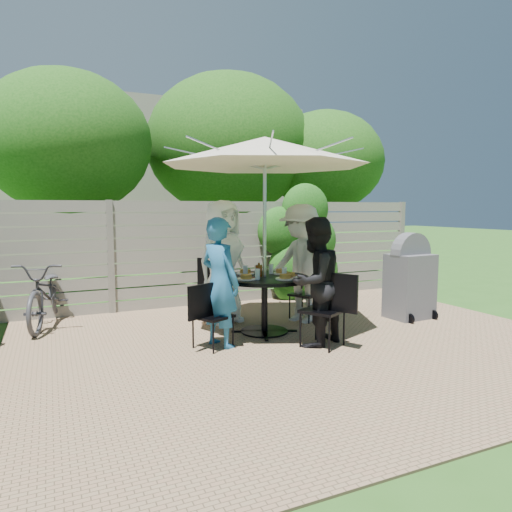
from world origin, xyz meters
name	(u,v)px	position (x,y,z in m)	size (l,w,h in m)	color
backyard_envelope	(149,180)	(0.09, 10.29, 2.61)	(60.00, 60.00, 5.00)	#2C591C
patio_table	(265,294)	(-0.24, 0.91, 0.55)	(1.59, 1.59, 0.79)	black
umbrella	(265,152)	(-0.24, 0.91, 2.46)	(3.60, 3.60, 2.65)	silver
chair_back	(217,303)	(-0.62, 1.80, 0.29)	(0.59, 0.72, 0.95)	black
person_back	(222,262)	(-0.57, 1.68, 0.92)	(0.90, 0.58, 1.84)	white
chair_left	(212,329)	(-1.12, 0.53, 0.25)	(0.63, 0.53, 0.83)	black
person_left	(220,283)	(-1.00, 0.58, 0.81)	(0.59, 0.39, 1.61)	#216191
chair_front	(324,325)	(0.14, 0.03, 0.28)	(0.62, 0.71, 0.95)	black
person_front	(315,282)	(0.09, 0.15, 0.81)	(0.78, 0.61, 1.61)	black
chair_right	(306,305)	(0.65, 1.30, 0.25)	(0.63, 0.54, 0.83)	black
person_right	(301,264)	(0.52, 1.24, 0.89)	(1.15, 0.66, 1.78)	beige
plate_back	(245,272)	(-0.38, 1.24, 0.82)	(0.26, 0.26, 0.06)	white
plate_left	(246,278)	(-0.57, 0.77, 0.82)	(0.26, 0.26, 0.06)	white
plate_front	(285,277)	(-0.10, 0.58, 0.82)	(0.26, 0.26, 0.06)	white
plate_right	(281,272)	(0.09, 1.06, 0.82)	(0.26, 0.26, 0.06)	white
plate_extra	(290,275)	(0.04, 0.71, 0.82)	(0.24, 0.24, 0.06)	white
glass_back	(245,270)	(-0.44, 1.11, 0.86)	(0.07, 0.07, 0.14)	silver
glass_left	(257,274)	(-0.44, 0.71, 0.86)	(0.07, 0.07, 0.14)	silver
glass_front	(284,272)	(-0.04, 0.72, 0.86)	(0.07, 0.07, 0.14)	silver
glass_right	(271,269)	(-0.04, 1.11, 0.86)	(0.07, 0.07, 0.14)	silver
syrup_jug	(259,271)	(-0.31, 0.94, 0.87)	(0.09, 0.09, 0.16)	#59280C
coffee_cup	(257,270)	(-0.24, 1.15, 0.85)	(0.08, 0.08, 0.12)	#C6B293
bicycle	(48,293)	(-2.94, 2.60, 0.48)	(0.64, 1.83, 0.96)	#333338
bbq_grill	(410,280)	(2.17, 0.74, 0.61)	(0.69, 0.55, 1.35)	#504F54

